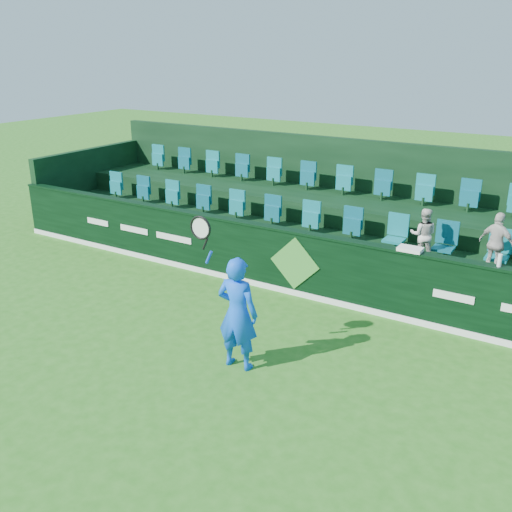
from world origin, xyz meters
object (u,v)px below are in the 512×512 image
Objects in this scene: spectator_left at (423,235)px; tennis_player at (237,312)px; spectator_middle at (497,244)px; towel at (410,249)px; drinks_bottle at (500,260)px.

tennis_player is at bearing 53.19° from spectator_left.
tennis_player is 2.34× the size of spectator_left.
tennis_player reaches higher than spectator_middle.
spectator_middle is 1.68m from towel.
spectator_left is (1.64, 4.11, 0.40)m from tennis_player.
towel is (-1.26, -1.12, -0.00)m from spectator_middle.
tennis_player is at bearing 73.63° from spectator_middle.
towel is 1.49m from drinks_bottle.
drinks_bottle is (3.21, 2.99, 0.53)m from tennis_player.
drinks_bottle is at bearing 42.99° from tennis_player.
spectator_left is 1.12m from towel.
tennis_player reaches higher than spectator_left.
tennis_player is 4.44m from spectator_left.
spectator_middle is 2.76× the size of towel.
tennis_player reaches higher than drinks_bottle.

